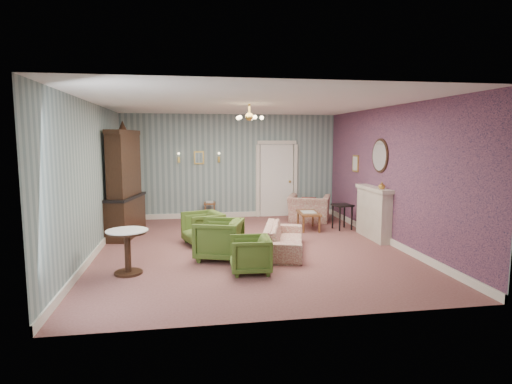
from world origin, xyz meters
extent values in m
plane|color=#83514C|center=(0.00, 0.00, 0.00)|extent=(7.00, 7.00, 0.00)
plane|color=white|center=(0.00, 0.00, 2.90)|extent=(7.00, 7.00, 0.00)
plane|color=slate|center=(0.00, 3.50, 1.45)|extent=(6.00, 0.00, 6.00)
plane|color=slate|center=(0.00, -3.50, 1.45)|extent=(6.00, 0.00, 6.00)
plane|color=slate|center=(-3.00, 0.00, 1.45)|extent=(0.00, 7.00, 7.00)
plane|color=slate|center=(3.00, 0.00, 1.45)|extent=(0.00, 7.00, 7.00)
plane|color=#A75362|center=(2.98, 0.00, 1.45)|extent=(0.00, 7.00, 7.00)
imported|color=#455F21|center=(-0.22, -1.58, 0.33)|extent=(0.64, 0.68, 0.67)
imported|color=#455F21|center=(-0.68, -0.70, 0.41)|extent=(0.97, 1.00, 0.82)
imported|color=#455F21|center=(-0.93, 0.47, 0.38)|extent=(0.89, 0.92, 0.76)
imported|color=#93403B|center=(0.62, -0.41, 0.36)|extent=(1.01, 1.93, 0.72)
imported|color=#93403B|center=(2.00, 2.53, 0.47)|extent=(1.27, 1.06, 0.95)
imported|color=gold|center=(2.84, 0.00, 1.23)|extent=(0.15, 0.15, 0.15)
cube|color=maroon|center=(1.95, 2.38, 0.48)|extent=(0.41, 0.28, 0.39)
camera|label=1|loc=(-1.23, -8.32, 2.21)|focal=29.56mm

